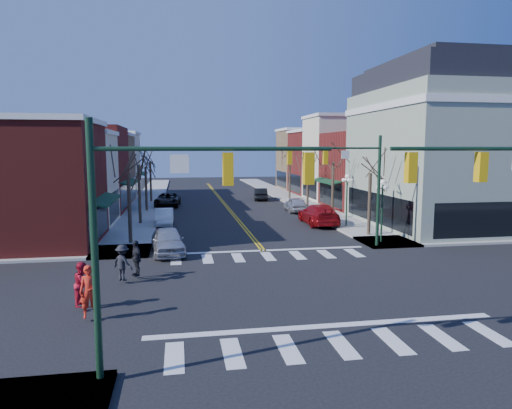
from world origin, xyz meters
name	(u,v)px	position (x,y,z in m)	size (l,w,h in m)	color
ground	(294,288)	(0.00, 0.00, 0.00)	(160.00, 160.00, 0.00)	black
sidewalk_left	(137,222)	(-8.75, 20.00, 0.07)	(3.50, 70.00, 0.15)	#9E9B93
sidewalk_right	(332,217)	(8.75, 20.00, 0.07)	(3.50, 70.00, 0.15)	#9E9B93
bldg_left_brick_a	(17,185)	(-15.50, 11.75, 4.00)	(10.00, 8.50, 8.00)	maroon
bldg_left_stucco_a	(50,181)	(-15.50, 19.50, 3.75)	(10.00, 7.00, 7.50)	beige
bldg_left_brick_b	(72,170)	(-15.50, 27.50, 4.25)	(10.00, 9.00, 8.50)	maroon
bldg_left_tan	(88,170)	(-15.50, 35.75, 3.90)	(10.00, 7.50, 7.80)	#957852
bldg_left_stucco_b	(99,165)	(-15.50, 43.50, 4.10)	(10.00, 8.00, 8.20)	beige
bldg_right_brick_a	(376,171)	(15.50, 25.75, 4.00)	(10.00, 8.50, 8.00)	maroon
bldg_right_stucco	(349,159)	(15.50, 33.50, 5.00)	(10.00, 7.00, 10.00)	beige
bldg_right_brick_b	(329,163)	(15.50, 41.00, 4.25)	(10.00, 8.00, 8.50)	maroon
bldg_right_tan	(313,160)	(15.50, 49.00, 4.50)	(10.00, 8.00, 9.00)	#957852
victorian_corner	(447,145)	(16.50, 14.50, 6.66)	(12.25, 14.25, 13.30)	gray
traffic_mast_near_left	(165,212)	(-5.55, -7.40, 4.71)	(6.60, 0.28, 7.20)	#14331E
traffic_mast_far_right	(351,175)	(5.55, 7.40, 4.71)	(6.60, 0.28, 7.20)	#14331E
lamppost_corner	(382,200)	(8.20, 8.50, 2.96)	(0.36, 0.36, 4.33)	#14331E
lamppost_midblock	(347,191)	(8.20, 15.00, 2.96)	(0.36, 0.36, 4.33)	#14331E
tree_left_a	(130,209)	(-8.40, 11.00, 2.38)	(0.24, 0.24, 4.76)	#382B21
tree_left_b	(139,195)	(-8.40, 19.00, 2.52)	(0.24, 0.24, 5.04)	#382B21
tree_left_c	(146,189)	(-8.40, 27.00, 2.27)	(0.24, 0.24, 4.55)	#382B21
tree_left_d	(151,182)	(-8.40, 35.00, 2.45)	(0.24, 0.24, 4.90)	#382B21
tree_right_a	(369,205)	(8.40, 11.00, 2.31)	(0.24, 0.24, 4.62)	#382B21
tree_right_b	(333,191)	(8.40, 19.00, 2.59)	(0.24, 0.24, 5.18)	#382B21
tree_right_c	(308,186)	(8.40, 27.00, 2.42)	(0.24, 0.24, 4.83)	#382B21
tree_right_d	(290,180)	(8.40, 35.00, 2.48)	(0.24, 0.24, 4.97)	#382B21
car_left_near	(168,241)	(-5.89, 8.00, 0.79)	(1.86, 4.62, 1.57)	silver
car_left_mid	(164,217)	(-6.40, 18.49, 0.69)	(1.45, 4.16, 1.37)	white
car_left_far	(168,200)	(-6.40, 30.77, 0.75)	(2.50, 5.41, 1.50)	black
car_right_near	(319,214)	(6.40, 16.68, 0.86)	(2.42, 5.94, 1.72)	maroon
car_right_mid	(296,204)	(6.40, 24.36, 0.75)	(1.78, 4.42, 1.51)	silver
car_right_far	(261,194)	(4.80, 35.39, 0.73)	(1.55, 4.44, 1.46)	black
pedestrian_red_a	(89,292)	(-8.50, -2.66, 1.13)	(0.72, 0.47, 1.97)	red
pedestrian_red_b	(83,284)	(-9.02, -1.27, 1.04)	(0.87, 0.68, 1.78)	#B61329
pedestrian_dark_a	(136,258)	(-7.30, 2.78, 1.03)	(1.04, 0.43, 1.77)	black
pedestrian_dark_b	(123,263)	(-7.86, 2.04, 1.02)	(1.12, 0.64, 1.73)	black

